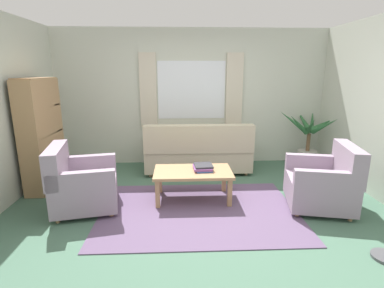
{
  "coord_description": "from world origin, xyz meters",
  "views": [
    {
      "loc": [
        -0.26,
        -3.59,
        1.82
      ],
      "look_at": [
        -0.06,
        0.7,
        0.75
      ],
      "focal_mm": 27.63,
      "sensor_mm": 36.0,
      "label": 1
    }
  ],
  "objects_px": {
    "armchair_right": "(324,183)",
    "couch": "(198,152)",
    "coffee_table": "(193,174)",
    "book_stack_on_table": "(203,167)",
    "bookshelf": "(45,139)",
    "potted_plant": "(308,141)",
    "armchair_left": "(80,184)"
  },
  "relations": [
    {
      "from": "armchair_left",
      "to": "coffee_table",
      "type": "height_order",
      "value": "armchair_left"
    },
    {
      "from": "couch",
      "to": "coffee_table",
      "type": "distance_m",
      "value": 1.23
    },
    {
      "from": "bookshelf",
      "to": "potted_plant",
      "type": "bearing_deg",
      "value": 99.93
    },
    {
      "from": "armchair_left",
      "to": "book_stack_on_table",
      "type": "relative_size",
      "value": 2.89
    },
    {
      "from": "couch",
      "to": "potted_plant",
      "type": "bearing_deg",
      "value": -174.55
    },
    {
      "from": "coffee_table",
      "to": "book_stack_on_table",
      "type": "xyz_separation_m",
      "value": [
        0.15,
        0.03,
        0.09
      ]
    },
    {
      "from": "couch",
      "to": "armchair_right",
      "type": "height_order",
      "value": "couch"
    },
    {
      "from": "book_stack_on_table",
      "to": "bookshelf",
      "type": "xyz_separation_m",
      "value": [
        -2.43,
        0.59,
        0.31
      ]
    },
    {
      "from": "book_stack_on_table",
      "to": "armchair_left",
      "type": "bearing_deg",
      "value": -171.34
    },
    {
      "from": "armchair_left",
      "to": "armchair_right",
      "type": "xyz_separation_m",
      "value": [
        3.27,
        -0.12,
        0.0
      ]
    },
    {
      "from": "potted_plant",
      "to": "armchair_right",
      "type": "bearing_deg",
      "value": -106.44
    },
    {
      "from": "book_stack_on_table",
      "to": "bookshelf",
      "type": "relative_size",
      "value": 0.2
    },
    {
      "from": "potted_plant",
      "to": "bookshelf",
      "type": "distance_m",
      "value": 4.64
    },
    {
      "from": "bookshelf",
      "to": "book_stack_on_table",
      "type": "bearing_deg",
      "value": 76.39
    },
    {
      "from": "armchair_right",
      "to": "couch",
      "type": "bearing_deg",
      "value": -121.94
    },
    {
      "from": "armchair_right",
      "to": "coffee_table",
      "type": "height_order",
      "value": "armchair_right"
    },
    {
      "from": "couch",
      "to": "bookshelf",
      "type": "xyz_separation_m",
      "value": [
        -2.44,
        -0.6,
        0.41
      ]
    },
    {
      "from": "couch",
      "to": "potted_plant",
      "type": "xyz_separation_m",
      "value": [
        2.12,
        0.2,
        0.14
      ]
    },
    {
      "from": "armchair_right",
      "to": "coffee_table",
      "type": "relative_size",
      "value": 0.9
    },
    {
      "from": "coffee_table",
      "to": "potted_plant",
      "type": "height_order",
      "value": "potted_plant"
    },
    {
      "from": "potted_plant",
      "to": "armchair_left",
      "type": "bearing_deg",
      "value": -156.59
    },
    {
      "from": "armchair_right",
      "to": "book_stack_on_table",
      "type": "xyz_separation_m",
      "value": [
        -1.61,
        0.37,
        0.12
      ]
    },
    {
      "from": "armchair_left",
      "to": "potted_plant",
      "type": "bearing_deg",
      "value": -77.82
    },
    {
      "from": "book_stack_on_table",
      "to": "bookshelf",
      "type": "bearing_deg",
      "value": 166.39
    },
    {
      "from": "couch",
      "to": "armchair_right",
      "type": "xyz_separation_m",
      "value": [
        1.6,
        -1.55,
        -0.01
      ]
    },
    {
      "from": "armchair_left",
      "to": "coffee_table",
      "type": "distance_m",
      "value": 1.53
    },
    {
      "from": "coffee_table",
      "to": "book_stack_on_table",
      "type": "relative_size",
      "value": 3.24
    },
    {
      "from": "armchair_right",
      "to": "book_stack_on_table",
      "type": "relative_size",
      "value": 2.92
    },
    {
      "from": "bookshelf",
      "to": "coffee_table",
      "type": "bearing_deg",
      "value": 74.78
    },
    {
      "from": "armchair_right",
      "to": "book_stack_on_table",
      "type": "bearing_deg",
      "value": -90.73
    },
    {
      "from": "armchair_right",
      "to": "potted_plant",
      "type": "relative_size",
      "value": 0.81
    },
    {
      "from": "armchair_right",
      "to": "bookshelf",
      "type": "height_order",
      "value": "bookshelf"
    }
  ]
}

